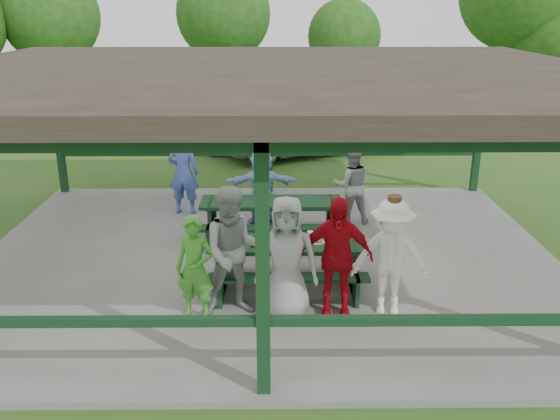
{
  "coord_description": "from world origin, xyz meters",
  "views": [
    {
      "loc": [
        0.13,
        -9.49,
        4.28
      ],
      "look_at": [
        0.21,
        -0.3,
        1.06
      ],
      "focal_mm": 38.0,
      "sensor_mm": 36.0,
      "label": 1
    }
  ],
  "objects_px": {
    "picnic_table_far": "(271,215)",
    "contestant_grey_mid": "(286,259)",
    "picnic_table_near": "(288,259)",
    "spectator_lblue": "(262,186)",
    "contestant_green": "(195,268)",
    "contestant_white_fedora": "(391,257)",
    "contestant_red": "(336,257)",
    "spectator_blue": "(183,173)",
    "contestant_grey_left": "(234,252)",
    "farm_trailer": "(253,129)",
    "pickup_truck": "(311,124)",
    "spectator_grey": "(351,185)"
  },
  "relations": [
    {
      "from": "contestant_green",
      "to": "contestant_grey_left",
      "type": "distance_m",
      "value": 0.58
    },
    {
      "from": "spectator_grey",
      "to": "farm_trailer",
      "type": "bearing_deg",
      "value": -74.01
    },
    {
      "from": "spectator_blue",
      "to": "pickup_truck",
      "type": "distance_m",
      "value": 6.68
    },
    {
      "from": "farm_trailer",
      "to": "spectator_lblue",
      "type": "bearing_deg",
      "value": -71.07
    },
    {
      "from": "contestant_white_fedora",
      "to": "spectator_lblue",
      "type": "relative_size",
      "value": 1.13
    },
    {
      "from": "contestant_red",
      "to": "spectator_blue",
      "type": "xyz_separation_m",
      "value": [
        -2.73,
        4.29,
        0.0
      ]
    },
    {
      "from": "picnic_table_far",
      "to": "contestant_grey_left",
      "type": "relative_size",
      "value": 1.38
    },
    {
      "from": "spectator_blue",
      "to": "picnic_table_far",
      "type": "bearing_deg",
      "value": 147.11
    },
    {
      "from": "picnic_table_far",
      "to": "contestant_grey_mid",
      "type": "height_order",
      "value": "contestant_grey_mid"
    },
    {
      "from": "contestant_grey_mid",
      "to": "contestant_white_fedora",
      "type": "distance_m",
      "value": 1.46
    },
    {
      "from": "contestant_grey_left",
      "to": "contestant_red",
      "type": "bearing_deg",
      "value": -11.63
    },
    {
      "from": "contestant_red",
      "to": "picnic_table_far",
      "type": "bearing_deg",
      "value": 111.12
    },
    {
      "from": "pickup_truck",
      "to": "spectator_lblue",
      "type": "bearing_deg",
      "value": 145.6
    },
    {
      "from": "contestant_grey_left",
      "to": "contestant_red",
      "type": "relative_size",
      "value": 1.07
    },
    {
      "from": "farm_trailer",
      "to": "spectator_grey",
      "type": "bearing_deg",
      "value": -55.71
    },
    {
      "from": "picnic_table_near",
      "to": "spectator_lblue",
      "type": "height_order",
      "value": "spectator_lblue"
    },
    {
      "from": "spectator_blue",
      "to": "spectator_grey",
      "type": "relative_size",
      "value": 1.11
    },
    {
      "from": "contestant_red",
      "to": "spectator_lblue",
      "type": "bearing_deg",
      "value": 109.86
    },
    {
      "from": "contestant_grey_left",
      "to": "pickup_truck",
      "type": "height_order",
      "value": "contestant_grey_left"
    },
    {
      "from": "contestant_grey_left",
      "to": "picnic_table_near",
      "type": "bearing_deg",
      "value": 35.65
    },
    {
      "from": "picnic_table_far",
      "to": "contestant_green",
      "type": "relative_size",
      "value": 1.72
    },
    {
      "from": "contestant_grey_left",
      "to": "spectator_lblue",
      "type": "height_order",
      "value": "contestant_grey_left"
    },
    {
      "from": "contestant_grey_mid",
      "to": "farm_trailer",
      "type": "height_order",
      "value": "contestant_grey_mid"
    },
    {
      "from": "spectator_blue",
      "to": "farm_trailer",
      "type": "distance_m",
      "value": 5.86
    },
    {
      "from": "contestant_white_fedora",
      "to": "contestant_red",
      "type": "bearing_deg",
      "value": -167.31
    },
    {
      "from": "spectator_lblue",
      "to": "pickup_truck",
      "type": "relative_size",
      "value": 0.26
    },
    {
      "from": "contestant_green",
      "to": "contestant_grey_left",
      "type": "relative_size",
      "value": 0.8
    },
    {
      "from": "picnic_table_near",
      "to": "farm_trailer",
      "type": "xyz_separation_m",
      "value": [
        -0.85,
        9.2,
        0.14
      ]
    },
    {
      "from": "contestant_grey_mid",
      "to": "spectator_lblue",
      "type": "bearing_deg",
      "value": 98.53
    },
    {
      "from": "contestant_grey_left",
      "to": "contestant_green",
      "type": "bearing_deg",
      "value": -175.68
    },
    {
      "from": "contestant_grey_mid",
      "to": "contestant_grey_left",
      "type": "bearing_deg",
      "value": 171.09
    },
    {
      "from": "contestant_red",
      "to": "pickup_truck",
      "type": "height_order",
      "value": "contestant_red"
    },
    {
      "from": "contestant_green",
      "to": "contestant_white_fedora",
      "type": "bearing_deg",
      "value": 17.07
    },
    {
      "from": "contestant_green",
      "to": "spectator_blue",
      "type": "bearing_deg",
      "value": 114.41
    },
    {
      "from": "contestant_green",
      "to": "pickup_truck",
      "type": "relative_size",
      "value": 0.25
    },
    {
      "from": "contestant_grey_left",
      "to": "contestant_red",
      "type": "distance_m",
      "value": 1.4
    },
    {
      "from": "contestant_green",
      "to": "pickup_truck",
      "type": "distance_m",
      "value": 10.6
    },
    {
      "from": "pickup_truck",
      "to": "farm_trailer",
      "type": "bearing_deg",
      "value": 75.52
    },
    {
      "from": "picnic_table_near",
      "to": "spectator_lblue",
      "type": "relative_size",
      "value": 1.52
    },
    {
      "from": "contestant_green",
      "to": "contestant_grey_left",
      "type": "height_order",
      "value": "contestant_grey_left"
    },
    {
      "from": "spectator_grey",
      "to": "picnic_table_near",
      "type": "bearing_deg",
      "value": 62.56
    },
    {
      "from": "contestant_green",
      "to": "pickup_truck",
      "type": "xyz_separation_m",
      "value": [
        2.18,
        10.37,
        -0.03
      ]
    },
    {
      "from": "contestant_green",
      "to": "contestant_grey_mid",
      "type": "relative_size",
      "value": 0.84
    },
    {
      "from": "contestant_green",
      "to": "picnic_table_far",
      "type": "bearing_deg",
      "value": 84.84
    },
    {
      "from": "contestant_grey_left",
      "to": "spectator_blue",
      "type": "height_order",
      "value": "contestant_grey_left"
    },
    {
      "from": "contestant_white_fedora",
      "to": "spectator_lblue",
      "type": "bearing_deg",
      "value": 127.32
    },
    {
      "from": "contestant_white_fedora",
      "to": "spectator_blue",
      "type": "relative_size",
      "value": 1.0
    },
    {
      "from": "spectator_blue",
      "to": "farm_trailer",
      "type": "xyz_separation_m",
      "value": [
        1.23,
        5.73,
        -0.26
      ]
    },
    {
      "from": "contestant_red",
      "to": "spectator_grey",
      "type": "bearing_deg",
      "value": 82.95
    },
    {
      "from": "contestant_green",
      "to": "contestant_red",
      "type": "distance_m",
      "value": 1.94
    }
  ]
}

